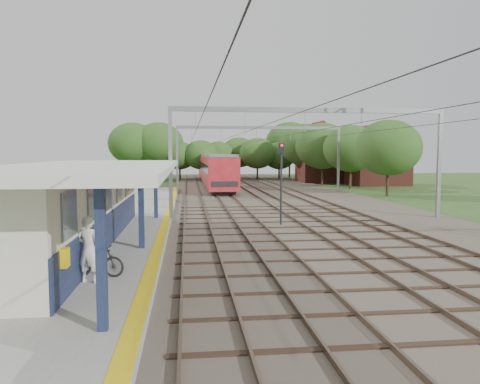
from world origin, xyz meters
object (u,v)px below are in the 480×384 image
bicycle (98,260)px  train (213,168)px  signal_post (281,172)px  person (89,249)px

bicycle → train: 48.28m
train → signal_post: signal_post is taller
train → signal_post: size_ratio=7.85×
person → signal_post: (8.33, 12.12, 1.78)m
train → person: bearing=-97.6°
bicycle → signal_post: bearing=-21.1°
person → train: (6.48, 48.48, 0.85)m
bicycle → train: (6.35, 47.84, 1.34)m
train → signal_post: (1.85, -36.36, 0.93)m
person → signal_post: signal_post is taller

